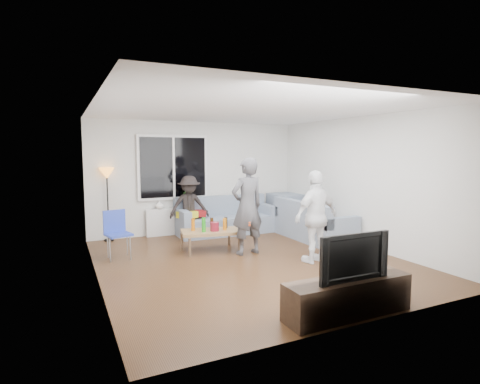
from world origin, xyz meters
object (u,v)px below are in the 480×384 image
spectator_back (189,206)px  coffee_table (211,240)px  side_chair (119,235)px  floor_lamp (108,205)px  sofa_back_section (226,215)px  sofa_right_section (314,220)px  television (349,255)px  player_right (316,217)px  player_left (247,206)px  tv_console (348,297)px  spectator_right (315,214)px

spectator_back → coffee_table: bearing=-84.5°
side_chair → floor_lamp: 1.58m
sofa_back_section → sofa_right_section: same height
sofa_back_section → spectator_back: (-0.89, 0.03, 0.26)m
coffee_table → television: (0.40, -3.43, 0.51)m
floor_lamp → player_right: 4.42m
player_right → television: (-0.97, -1.94, -0.08)m
sofa_back_section → coffee_table: size_ratio=2.09×
sofa_back_section → player_left: player_left is taller
player_left → player_right: 1.29m
sofa_back_section → tv_console: sofa_back_section is taller
side_chair → player_right: 3.49m
floor_lamp → tv_console: (2.07, -5.14, -0.56)m
sofa_back_section → floor_lamp: size_ratio=1.47×
side_chair → spectator_back: size_ratio=0.63×
floor_lamp → spectator_right: floor_lamp is taller
spectator_right → sofa_right_section: bearing=170.0°
sofa_right_section → spectator_right: 0.14m
tv_console → television: (0.00, 0.00, 0.49)m
sofa_right_section → player_left: 1.97m
side_chair → coffee_table: bearing=-19.4°
coffee_table → television: television is taller
player_left → sofa_back_section: bearing=-108.1°
sofa_right_section → sofa_back_section: bearing=47.4°
spectator_right → tv_console: 3.92m
spectator_right → television: (-2.00, -3.36, 0.16)m
spectator_back → spectator_right: bearing=-25.1°
sofa_right_section → side_chair: 4.07m
floor_lamp → spectator_right: (4.07, -1.78, -0.22)m
side_chair → television: size_ratio=0.90×
side_chair → tv_console: 4.16m
spectator_back → floor_lamp: bearing=174.9°
spectator_right → spectator_back: (-2.38, 1.44, 0.13)m
side_chair → tv_console: side_chair is taller
side_chair → spectator_right: size_ratio=0.77×
sofa_back_section → side_chair: size_ratio=2.67×
sofa_right_section → player_right: (-1.02, -1.46, 0.37)m
side_chair → player_right: bearing=-42.1°
spectator_right → tv_console: size_ratio=0.70×
side_chair → spectator_right: 4.08m
sofa_right_section → spectator_right: bearing=-180.0°
floor_lamp → television: 5.54m
coffee_table → side_chair: bearing=174.2°
side_chair → floor_lamp: floor_lamp is taller
spectator_right → tv_console: bearing=-40.7°
floor_lamp → spectator_right: size_ratio=1.40×
player_left → spectator_right: 1.94m
sofa_right_section → television: (-2.00, -3.40, 0.29)m
player_left → side_chair: bearing=-23.7°
spectator_right → floor_lamp: bearing=-123.7°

